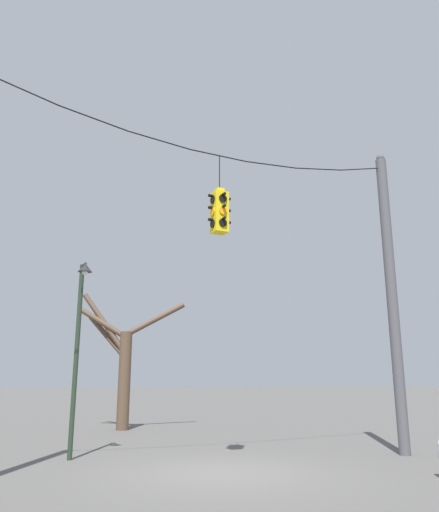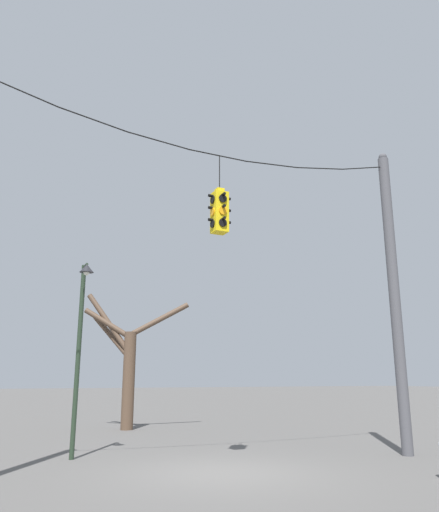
{
  "view_description": "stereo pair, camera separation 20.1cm",
  "coord_description": "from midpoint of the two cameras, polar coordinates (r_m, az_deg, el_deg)",
  "views": [
    {
      "loc": [
        -4.99,
        -9.96,
        1.91
      ],
      "look_at": [
        0.02,
        0.13,
        4.69
      ],
      "focal_mm": 35.0,
      "sensor_mm": 36.0,
      "label": 1
    },
    {
      "loc": [
        -4.81,
        -10.05,
        1.91
      ],
      "look_at": [
        0.02,
        0.13,
        4.69
      ],
      "focal_mm": 35.0,
      "sensor_mm": 36.0,
      "label": 2
    }
  ],
  "objects": [
    {
      "name": "utility_pole_right",
      "position": [
        14.59,
        19.73,
        -4.12
      ],
      "size": [
        0.29,
        0.29,
        8.37
      ],
      "color": "#4C4C51",
      "rests_on": "ground_plane"
    },
    {
      "name": "ground_plane",
      "position": [
        11.31,
        0.76,
        -23.57
      ],
      "size": [
        200.0,
        200.0,
        0.0
      ],
      "primitive_type": "plane",
      "color": "#565451"
    },
    {
      "name": "traffic_light_near_right_pole",
      "position": [
        11.91,
        0.49,
        5.07
      ],
      "size": [
        0.58,
        0.58,
        1.95
      ],
      "color": "yellow"
    },
    {
      "name": "bare_tree",
      "position": [
        20.56,
        -10.31,
        -11.61
      ],
      "size": [
        4.07,
        2.15,
        5.34
      ],
      "color": "brown",
      "rests_on": "ground_plane"
    },
    {
      "name": "street_lamp",
      "position": [
        13.33,
        -15.14,
        -7.96
      ],
      "size": [
        0.36,
        0.64,
        4.84
      ],
      "color": "#233323",
      "rests_on": "ground_plane"
    },
    {
      "name": "span_wire",
      "position": [
        12.55,
        0.39,
        12.41
      ],
      "size": [
        10.69,
        0.03,
        0.75
      ],
      "color": "black"
    }
  ]
}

